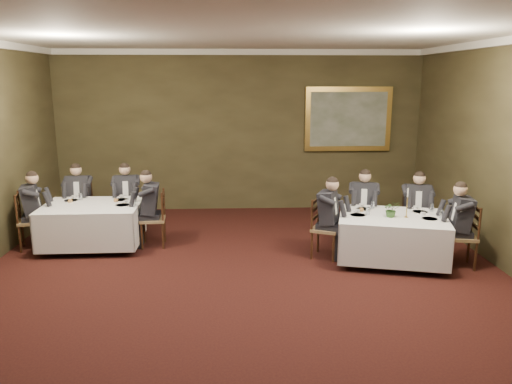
{
  "coord_description": "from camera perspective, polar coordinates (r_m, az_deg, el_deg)",
  "views": [
    {
      "loc": [
        -0.12,
        -6.02,
        2.9
      ],
      "look_at": [
        0.22,
        1.62,
        1.15
      ],
      "focal_mm": 35.0,
      "sensor_mm": 36.0,
      "label": 1
    }
  ],
  "objects": [
    {
      "name": "ground",
      "position": [
        6.68,
        -1.29,
        -12.84
      ],
      "size": [
        10.0,
        10.0,
        0.0
      ],
      "primitive_type": "plane",
      "color": "black",
      "rests_on": "ground"
    },
    {
      "name": "ceiling",
      "position": [
        6.05,
        -1.46,
        18.57
      ],
      "size": [
        8.0,
        10.0,
        0.1
      ],
      "primitive_type": "cube",
      "color": "silver",
      "rests_on": "back_wall"
    },
    {
      "name": "back_wall",
      "position": [
        11.08,
        -1.9,
        6.92
      ],
      "size": [
        8.0,
        0.1,
        3.5
      ],
      "primitive_type": "cube",
      "color": "#322C19",
      "rests_on": "ground"
    },
    {
      "name": "crown_molding",
      "position": [
        6.04,
        -1.46,
        18.01
      ],
      "size": [
        8.0,
        10.0,
        0.12
      ],
      "color": "white",
      "rests_on": "back_wall"
    },
    {
      "name": "table_main",
      "position": [
        8.31,
        15.26,
        -4.74
      ],
      "size": [
        1.94,
        1.65,
        0.67
      ],
      "rotation": [
        0.0,
        0.0,
        -0.24
      ],
      "color": "black",
      "rests_on": "ground"
    },
    {
      "name": "table_second",
      "position": [
        9.16,
        -18.17,
        -3.3
      ],
      "size": [
        1.69,
        1.3,
        0.67
      ],
      "rotation": [
        0.0,
        0.0,
        0.02
      ],
      "color": "black",
      "rests_on": "ground"
    },
    {
      "name": "chair_main_backleft",
      "position": [
        9.16,
        12.05,
        -4.0
      ],
      "size": [
        0.53,
        0.51,
        1.0
      ],
      "rotation": [
        0.0,
        0.0,
        2.91
      ],
      "color": "olive",
      "rests_on": "ground"
    },
    {
      "name": "diner_main_backleft",
      "position": [
        9.08,
        12.12,
        -2.65
      ],
      "size": [
        0.5,
        0.56,
        1.35
      ],
      "rotation": [
        0.0,
        0.0,
        2.91
      ],
      "color": "black",
      "rests_on": "chair_main_backleft"
    },
    {
      "name": "chair_main_backright",
      "position": [
        9.22,
        17.66,
        -4.22
      ],
      "size": [
        0.51,
        0.49,
        1.0
      ],
      "rotation": [
        0.0,
        0.0,
        2.97
      ],
      "color": "olive",
      "rests_on": "ground"
    },
    {
      "name": "diner_main_backright",
      "position": [
        9.15,
        17.77,
        -2.88
      ],
      "size": [
        0.48,
        0.54,
        1.35
      ],
      "rotation": [
        0.0,
        0.0,
        2.97
      ],
      "color": "black",
      "rests_on": "chair_main_backright"
    },
    {
      "name": "chair_main_endleft",
      "position": [
        8.35,
        7.87,
        -5.5
      ],
      "size": [
        0.57,
        0.58,
        1.0
      ],
      "rotation": [
        0.0,
        0.0,
        -2.0
      ],
      "color": "olive",
      "rests_on": "ground"
    },
    {
      "name": "diner_main_endleft",
      "position": [
        8.28,
        8.0,
        -4.01
      ],
      "size": [
        0.6,
        0.56,
        1.35
      ],
      "rotation": [
        0.0,
        0.0,
        -2.0
      ],
      "color": "black",
      "rests_on": "chair_main_endleft"
    },
    {
      "name": "chair_main_endright",
      "position": [
        8.5,
        22.38,
        -6.04
      ],
      "size": [
        0.49,
        0.51,
        1.0
      ],
      "rotation": [
        0.0,
        0.0,
        1.4
      ],
      "color": "olive",
      "rests_on": "ground"
    },
    {
      "name": "diner_main_endright",
      "position": [
        8.43,
        22.44,
        -4.57
      ],
      "size": [
        0.54,
        0.48,
        1.35
      ],
      "rotation": [
        0.0,
        0.0,
        1.4
      ],
      "color": "black",
      "rests_on": "chair_main_endright"
    },
    {
      "name": "chair_sec_backleft",
      "position": [
        10.11,
        -19.36,
        -2.86
      ],
      "size": [
        0.46,
        0.44,
        1.0
      ],
      "rotation": [
        0.0,
        0.0,
        3.19
      ],
      "color": "olive",
      "rests_on": "ground"
    },
    {
      "name": "diner_sec_backleft",
      "position": [
        10.04,
        -19.47,
        -1.62
      ],
      "size": [
        0.43,
        0.5,
        1.35
      ],
      "rotation": [
        0.0,
        0.0,
        3.19
      ],
      "color": "black",
      "rests_on": "chair_sec_backleft"
    },
    {
      "name": "chair_sec_backright",
      "position": [
        9.9,
        -14.39,
        -2.85
      ],
      "size": [
        0.48,
        0.46,
        1.0
      ],
      "rotation": [
        0.0,
        0.0,
        3.23
      ],
      "color": "olive",
      "rests_on": "ground"
    },
    {
      "name": "diner_sec_backright",
      "position": [
        9.83,
        -14.47,
        -1.58
      ],
      "size": [
        0.45,
        0.51,
        1.35
      ],
      "rotation": [
        0.0,
        0.0,
        3.23
      ],
      "color": "black",
      "rests_on": "chair_sec_backright"
    },
    {
      "name": "chair_sec_endright",
      "position": [
        8.99,
        -11.58,
        -4.29
      ],
      "size": [
        0.45,
        0.46,
        1.0
      ],
      "rotation": [
        0.0,
        0.0,
        1.63
      ],
      "color": "olive",
      "rests_on": "ground"
    },
    {
      "name": "diner_sec_endright",
      "position": [
        8.93,
        -11.72,
        -2.89
      ],
      "size": [
        0.5,
        0.44,
        1.35
      ],
      "rotation": [
        0.0,
        0.0,
        1.63
      ],
      "color": "black",
      "rests_on": "chair_sec_endright"
    },
    {
      "name": "chair_sec_endleft",
      "position": [
        9.52,
        -24.25,
        -4.23
      ],
      "size": [
        0.52,
        0.54,
        1.0
      ],
      "rotation": [
        0.0,
        0.0,
        -1.3
      ],
      "color": "olive",
      "rests_on": "ground"
    },
    {
      "name": "diner_sec_endleft",
      "position": [
        9.46,
        -24.31,
        -2.9
      ],
      "size": [
        0.57,
        0.51,
        1.35
      ],
      "rotation": [
        0.0,
        0.0,
        -1.3
      ],
      "color": "black",
      "rests_on": "chair_sec_endleft"
    },
    {
      "name": "centerpiece",
      "position": [
        8.12,
        15.23,
        -1.84
      ],
      "size": [
        0.25,
        0.22,
        0.27
      ],
      "primitive_type": "imported",
      "rotation": [
        0.0,
        0.0,
        0.03
      ],
      "color": "#2D5926",
      "rests_on": "table_main"
    },
    {
      "name": "candlestick",
      "position": [
        8.15,
        16.87,
        -1.58
      ],
      "size": [
        0.07,
        0.07,
        0.48
      ],
      "color": "gold",
      "rests_on": "table_main"
    },
    {
      "name": "place_setting_table_main",
      "position": [
        8.57,
        12.53,
        -1.64
      ],
      "size": [
        0.33,
        0.31,
        0.14
      ],
      "color": "white",
      "rests_on": "table_main"
    },
    {
      "name": "place_setting_table_second",
      "position": [
        9.53,
        -20.05,
        -0.67
      ],
      "size": [
        0.33,
        0.31,
        0.14
      ],
      "color": "white",
      "rests_on": "table_second"
    },
    {
      "name": "painting",
      "position": [
        11.27,
        10.48,
        8.19
      ],
      "size": [
        1.9,
        0.09,
        1.4
      ],
      "color": "#DDB351",
      "rests_on": "back_wall"
    }
  ]
}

